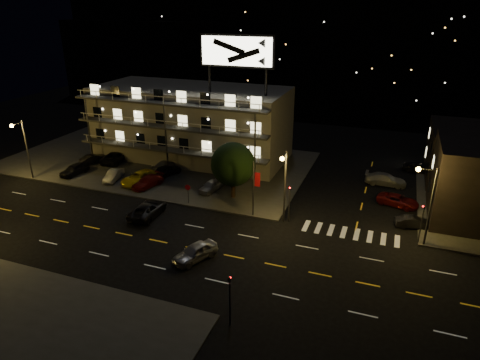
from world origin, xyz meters
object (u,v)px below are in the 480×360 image
(lot_car_7, at_px, (165,165))
(road_car_east, at_px, (195,252))
(lot_car_4, at_px, (211,186))
(lot_car_2, at_px, (139,178))
(tree, at_px, (233,166))
(road_car_west, at_px, (148,210))
(side_car_0, at_px, (414,222))

(lot_car_7, bearing_deg, road_car_east, 126.81)
(lot_car_4, bearing_deg, lot_car_2, -163.94)
(lot_car_2, xyz_separation_m, lot_car_7, (0.72, 5.35, -0.07))
(tree, xyz_separation_m, road_car_west, (-7.08, -7.59, -3.42))
(side_car_0, distance_m, road_car_west, 28.39)
(road_car_east, bearing_deg, lot_car_7, 150.66)
(lot_car_7, bearing_deg, road_car_west, 112.31)
(tree, xyz_separation_m, lot_car_2, (-12.94, -0.17, -3.31))
(lot_car_2, distance_m, side_car_0, 33.28)
(side_car_0, xyz_separation_m, road_car_east, (-18.71, -13.37, 0.15))
(lot_car_7, bearing_deg, side_car_0, 170.97)
(lot_car_2, relative_size, road_car_west, 0.95)
(tree, relative_size, lot_car_2, 1.31)
(lot_car_4, bearing_deg, tree, -2.68)
(tree, bearing_deg, road_car_west, -133.01)
(tree, height_order, side_car_0, tree)
(road_car_west, bearing_deg, tree, -135.42)
(tree, distance_m, road_car_west, 10.93)
(lot_car_2, xyz_separation_m, road_car_east, (14.57, -13.43, -0.11))
(lot_car_2, height_order, lot_car_7, lot_car_2)
(lot_car_2, bearing_deg, lot_car_4, 18.98)
(lot_car_7, height_order, road_car_west, road_car_west)
(road_car_west, bearing_deg, lot_car_7, -70.51)
(tree, distance_m, road_car_east, 14.11)
(side_car_0, bearing_deg, lot_car_2, 79.46)
(road_car_east, bearing_deg, road_car_west, 169.68)
(lot_car_2, xyz_separation_m, lot_car_4, (9.74, 0.93, -0.06))
(tree, distance_m, lot_car_2, 13.36)
(lot_car_7, relative_size, side_car_0, 1.21)
(lot_car_2, distance_m, lot_car_7, 5.40)
(side_car_0, xyz_separation_m, road_car_west, (-27.42, -7.37, 0.15))
(tree, xyz_separation_m, lot_car_7, (-12.22, 5.18, -3.37))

